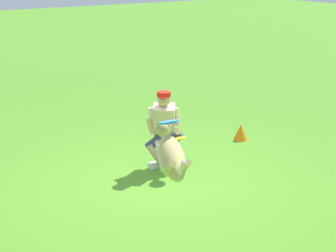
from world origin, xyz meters
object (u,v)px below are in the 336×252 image
dog (171,155)px  frisbee_flying (169,122)px  person (164,127)px  training_cone (241,132)px  frisbee_held (178,139)px

dog → frisbee_flying: (-0.10, -0.19, 0.31)m
person → dog: bearing=8.1°
training_cone → frisbee_flying: bearing=37.1°
dog → training_cone: dog is taller
frisbee_flying → training_cone: (-3.34, -2.53, -1.39)m
person → frisbee_flying: bearing=7.7°
frisbee_flying → training_cone: bearing=-142.9°
dog → training_cone: bearing=-31.1°
frisbee_flying → person: bearing=-122.4°
person → frisbee_held: person is taller
dog → frisbee_held: dog is taller
person → frisbee_flying: (1.35, 2.13, 0.84)m
frisbee_flying → frisbee_held: bearing=-127.5°
person → frisbee_flying: frisbee_flying is taller
frisbee_flying → frisbee_held: frisbee_flying is taller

